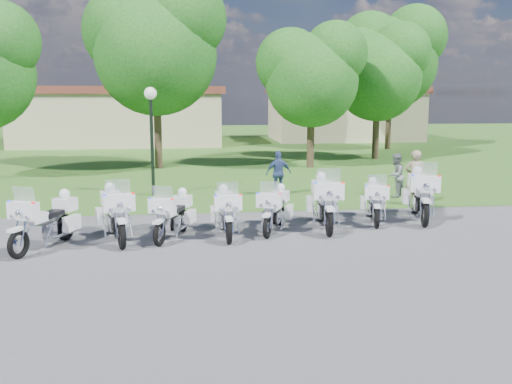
{
  "coord_description": "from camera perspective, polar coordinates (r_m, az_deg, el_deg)",
  "views": [
    {
      "loc": [
        -1.31,
        -14.21,
        3.65
      ],
      "look_at": [
        0.56,
        1.2,
        0.95
      ],
      "focal_mm": 40.0,
      "sensor_mm": 36.0,
      "label": 1
    }
  ],
  "objects": [
    {
      "name": "motorcycle_2",
      "position": [
        14.69,
        -8.28,
        -2.21
      ],
      "size": [
        1.18,
        2.04,
        1.44
      ],
      "rotation": [
        0.0,
        0.0,
        2.78
      ],
      "color": "black",
      "rests_on": "ground"
    },
    {
      "name": "bystander_c",
      "position": [
        20.47,
        2.27,
        1.87
      ],
      "size": [
        1.0,
        0.55,
        1.61
      ],
      "primitive_type": "imported",
      "rotation": [
        0.0,
        0.0,
        3.32
      ],
      "color": "#394E8A",
      "rests_on": "ground"
    },
    {
      "name": "lamp_post",
      "position": [
        20.54,
        -10.45,
        7.72
      ],
      "size": [
        0.44,
        0.44,
        3.86
      ],
      "color": "black",
      "rests_on": "ground"
    },
    {
      "name": "building_east",
      "position": [
        45.92,
        8.74,
        7.79
      ],
      "size": [
        11.44,
        7.28,
        4.1
      ],
      "color": "#C5B58E",
      "rests_on": "ground"
    },
    {
      "name": "tree_1",
      "position": [
        28.36,
        -10.14,
        14.52
      ],
      "size": [
        6.82,
        5.82,
        9.09
      ],
      "color": "#38281C",
      "rests_on": "ground"
    },
    {
      "name": "motorcycle_5",
      "position": [
        15.73,
        6.84,
        -0.91
      ],
      "size": [
        1.02,
        2.59,
        1.74
      ],
      "rotation": [
        0.0,
        0.0,
        3.03
      ],
      "color": "black",
      "rests_on": "ground"
    },
    {
      "name": "grass_lawn",
      "position": [
        41.39,
        -5.08,
        4.79
      ],
      "size": [
        100.0,
        48.0,
        0.01
      ],
      "primitive_type": "cube",
      "color": "#39621E",
      "rests_on": "ground"
    },
    {
      "name": "motorcycle_7",
      "position": [
        17.33,
        16.08,
        -0.18
      ],
      "size": [
        1.3,
        2.59,
        1.78
      ],
      "rotation": [
        0.0,
        0.0,
        2.88
      ],
      "color": "black",
      "rests_on": "ground"
    },
    {
      "name": "ground",
      "position": [
        14.73,
        -1.6,
        -4.49
      ],
      "size": [
        100.0,
        100.0,
        0.0
      ],
      "primitive_type": "plane",
      "color": "#4E4E52",
      "rests_on": "ground"
    },
    {
      "name": "bystander_b",
      "position": [
        20.72,
        13.79,
        1.61
      ],
      "size": [
        0.94,
        0.95,
        1.55
      ],
      "primitive_type": "imported",
      "rotation": [
        0.0,
        0.0,
        -2.32
      ],
      "color": "gray",
      "rests_on": "ground"
    },
    {
      "name": "tree_4",
      "position": [
        38.6,
        13.26,
        13.24
      ],
      "size": [
        6.9,
        5.89,
        9.2
      ],
      "color": "#38281C",
      "rests_on": "ground"
    },
    {
      "name": "tree_2",
      "position": [
        28.25,
        5.5,
        11.9
      ],
      "size": [
        5.3,
        4.52,
        7.06
      ],
      "color": "#38281C",
      "rests_on": "ground"
    },
    {
      "name": "motorcycle_3",
      "position": [
        14.78,
        -3.04,
        -1.93
      ],
      "size": [
        0.74,
        2.25,
        1.51
      ],
      "rotation": [
        0.0,
        0.0,
        3.15
      ],
      "color": "black",
      "rests_on": "ground"
    },
    {
      "name": "tree_3",
      "position": [
        32.55,
        12.01,
        11.94
      ],
      "size": [
        5.6,
        4.78,
        7.47
      ],
      "color": "#38281C",
      "rests_on": "ground"
    },
    {
      "name": "motorcycle_4",
      "position": [
        15.26,
        1.94,
        -1.67
      ],
      "size": [
        1.2,
        2.03,
        1.44
      ],
      "rotation": [
        0.0,
        0.0,
        2.76
      ],
      "color": "black",
      "rests_on": "ground"
    },
    {
      "name": "motorcycle_0",
      "position": [
        14.45,
        -20.22,
        -2.67
      ],
      "size": [
        1.39,
        2.21,
        1.59
      ],
      "rotation": [
        0.0,
        0.0,
        2.71
      ],
      "color": "black",
      "rests_on": "ground"
    },
    {
      "name": "building_west",
      "position": [
        42.5,
        -13.35,
        7.48
      ],
      "size": [
        14.56,
        8.32,
        4.1
      ],
      "color": "#C5B58E",
      "rests_on": "ground"
    },
    {
      "name": "motorcycle_6",
      "position": [
        16.71,
        11.74,
        -0.83
      ],
      "size": [
        1.03,
        2.13,
        1.46
      ],
      "rotation": [
        0.0,
        0.0,
        2.91
      ],
      "color": "black",
      "rests_on": "ground"
    },
    {
      "name": "bystander_a",
      "position": [
        19.38,
        15.59,
        1.38
      ],
      "size": [
        0.75,
        0.59,
        1.82
      ],
      "primitive_type": "imported",
      "rotation": [
        0.0,
        0.0,
        2.88
      ],
      "color": "tan",
      "rests_on": "ground"
    },
    {
      "name": "motorcycle_1",
      "position": [
        14.73,
        -13.93,
        -2.03
      ],
      "size": [
        1.19,
        2.4,
        1.64
      ],
      "rotation": [
        0.0,
        0.0,
        3.4
      ],
      "color": "black",
      "rests_on": "ground"
    }
  ]
}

